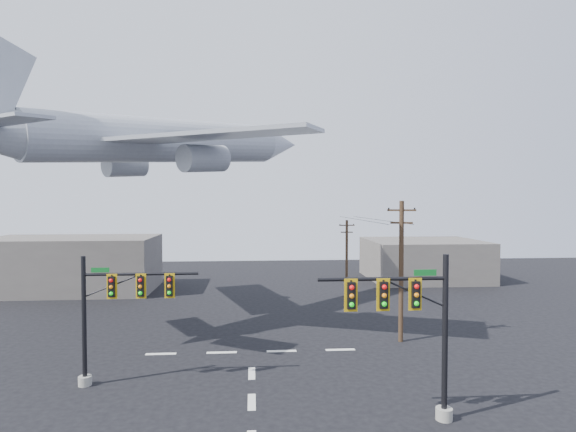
{
  "coord_description": "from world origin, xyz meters",
  "views": [
    {
      "loc": [
        0.05,
        -19.96,
        10.23
      ],
      "look_at": [
        1.91,
        5.0,
        9.36
      ],
      "focal_mm": 30.0,
      "sensor_mm": 36.0,
      "label": 1
    }
  ],
  "objects": [
    {
      "name": "utility_pole_a",
      "position": [
        10.68,
        13.58,
        5.3
      ],
      "size": [
        2.0,
        0.59,
        10.13
      ],
      "rotation": [
        0.0,
        0.0,
        -0.23
      ],
      "color": "#402B1B",
      "rests_on": "ground"
    },
    {
      "name": "power_lines",
      "position": [
        10.31,
        21.61,
        8.43
      ],
      "size": [
        2.41,
        16.07,
        0.03
      ],
      "color": "black"
    },
    {
      "name": "building_right",
      "position": [
        22.0,
        40.0,
        2.5
      ],
      "size": [
        14.0,
        12.0,
        5.0
      ],
      "primitive_type": "cube",
      "color": "#615B55",
      "rests_on": "ground"
    },
    {
      "name": "building_left",
      "position": [
        -20.0,
        35.0,
        3.0
      ],
      "size": [
        18.0,
        10.0,
        6.0
      ],
      "primitive_type": "cube",
      "color": "#615B55",
      "rests_on": "ground"
    },
    {
      "name": "lane_markings",
      "position": [
        0.0,
        5.33,
        0.01
      ],
      "size": [
        14.0,
        21.2,
        0.01
      ],
      "color": "silver",
      "rests_on": "ground"
    },
    {
      "name": "airliner",
      "position": [
        -7.03,
        19.91,
        14.93
      ],
      "size": [
        27.16,
        26.55,
        8.7
      ],
      "rotation": [
        0.0,
        -0.06,
        0.77
      ],
      "color": "#A2A7AE"
    },
    {
      "name": "utility_pole_b",
      "position": [
        9.93,
        29.65,
        4.21
      ],
      "size": [
        1.63,
        0.27,
        8.05
      ],
      "rotation": [
        0.0,
        0.0,
        -0.03
      ],
      "color": "#402B1B",
      "rests_on": "ground"
    },
    {
      "name": "signal_mast_near",
      "position": [
        7.45,
        1.32,
        4.31
      ],
      "size": [
        6.3,
        0.85,
        7.71
      ],
      "color": "gray",
      "rests_on": "ground"
    },
    {
      "name": "signal_mast_far",
      "position": [
        -7.59,
        6.82,
        4.02
      ],
      "size": [
        6.56,
        0.79,
        7.14
      ],
      "color": "gray",
      "rests_on": "ground"
    }
  ]
}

